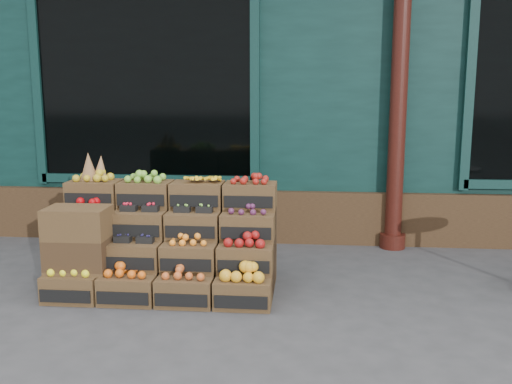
{
  "coord_description": "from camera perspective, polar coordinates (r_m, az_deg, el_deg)",
  "views": [
    {
      "loc": [
        0.26,
        -4.21,
        1.74
      ],
      "look_at": [
        -0.2,
        0.7,
        0.85
      ],
      "focal_mm": 40.0,
      "sensor_mm": 36.0,
      "label": 1
    }
  ],
  "objects": [
    {
      "name": "shop_facade",
      "position": [
        9.35,
        3.9,
        14.25
      ],
      "size": [
        12.0,
        6.24,
        4.8
      ],
      "color": "black",
      "rests_on": "ground"
    },
    {
      "name": "spare_crates",
      "position": [
        5.06,
        -17.25,
        -5.77
      ],
      "size": [
        0.52,
        0.37,
        0.77
      ],
      "rotation": [
        0.0,
        0.0,
        0.02
      ],
      "color": "#4B341D",
      "rests_on": "ground"
    },
    {
      "name": "crate_display",
      "position": [
        5.11,
        -8.89,
        -5.49
      ],
      "size": [
        1.89,
        0.93,
        1.18
      ],
      "rotation": [
        0.0,
        0.0,
        0.0
      ],
      "color": "#4B341D",
      "rests_on": "ground"
    },
    {
      "name": "shopkeeper",
      "position": [
        7.37,
        -5.42,
        4.81
      ],
      "size": [
        0.81,
        0.57,
        2.1
      ],
      "primitive_type": "imported",
      "rotation": [
        0.0,
        0.0,
        3.05
      ],
      "color": "#1B601F",
      "rests_on": "ground"
    },
    {
      "name": "ground",
      "position": [
        4.57,
        1.71,
        -12.18
      ],
      "size": [
        60.0,
        60.0,
        0.0
      ],
      "primitive_type": "plane",
      "color": "#3A3A3C",
      "rests_on": "ground"
    }
  ]
}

